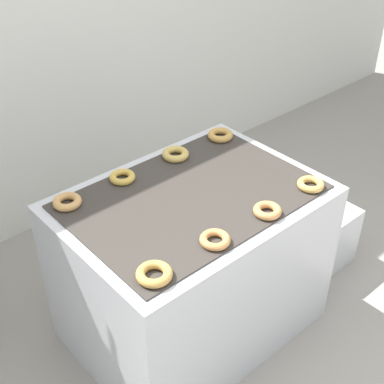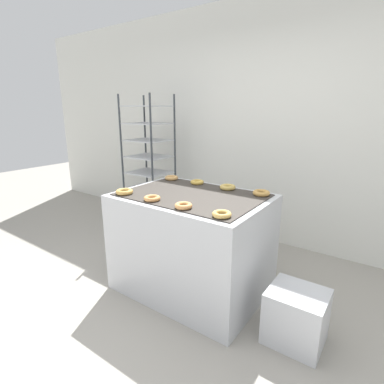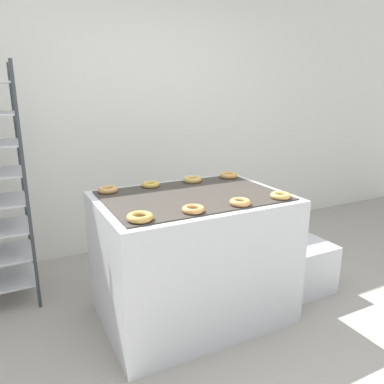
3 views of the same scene
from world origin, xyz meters
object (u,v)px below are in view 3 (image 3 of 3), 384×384
fryer_machine (192,256)px  donut_near_left (140,217)px  donut_near_right (280,196)px  donut_far_midleft (150,184)px  glaze_bin (306,267)px  donut_near_midright (240,202)px  donut_far_left (108,190)px  donut_far_right (229,175)px  donut_near_midleft (193,209)px  donut_far_midright (192,179)px

fryer_machine → donut_near_left: size_ratio=8.60×
donut_near_right → donut_far_midleft: bearing=134.6°
glaze_bin → donut_near_midright: donut_near_midright is taller
donut_near_right → donut_near_left: bearing=179.5°
fryer_machine → donut_far_left: (-0.48, 0.32, 0.47)m
donut_far_right → glaze_bin: bearing=-41.7°
glaze_bin → donut_near_left: donut_near_left is taller
fryer_machine → glaze_bin: size_ratio=3.22×
donut_near_midleft → donut_far_left: (-0.33, 0.65, 0.00)m
donut_near_right → donut_far_right: bearing=89.0°
donut_near_left → donut_far_right: 1.16m
donut_near_midleft → donut_far_midleft: 0.65m
donut_near_midleft → donut_far_right: donut_far_right is taller
donut_near_left → donut_near_midleft: bearing=-0.7°
fryer_machine → glaze_bin: bearing=-6.8°
donut_near_midleft → donut_far_left: size_ratio=0.99×
donut_near_midleft → glaze_bin: bearing=10.4°
donut_near_right → donut_far_left: 1.16m
donut_near_right → donut_far_midright: bearing=115.6°
donut_far_right → donut_far_midleft: bearing=178.9°
donut_near_right → donut_far_right: 0.64m
donut_near_midleft → donut_near_left: bearing=179.3°
donut_near_left → donut_near_right: (0.96, -0.01, -0.00)m
fryer_machine → donut_far_left: 0.75m
fryer_machine → donut_near_left: (-0.48, -0.32, 0.47)m
donut_near_left → donut_near_midright: donut_near_left is taller
glaze_bin → donut_far_right: size_ratio=2.75×
donut_near_left → donut_far_midright: bearing=44.9°
glaze_bin → donut_far_left: bearing=163.2°
glaze_bin → donut_near_right: donut_near_right is taller
donut_near_midleft → donut_far_midleft: (-0.01, 0.65, 0.00)m
fryer_machine → donut_far_midright: 0.59m
fryer_machine → donut_near_right: bearing=-34.5°
donut_far_midleft → donut_far_midright: 0.34m
donut_near_midleft → donut_far_midright: bearing=63.4°
glaze_bin → donut_far_midleft: (-1.14, 0.44, 0.72)m
donut_near_right → donut_near_midright: bearing=-179.1°
fryer_machine → donut_near_midright: size_ratio=9.67×
donut_near_midleft → donut_near_right: same height
donut_near_midright → donut_far_midright: size_ratio=0.91×
donut_near_midleft → donut_near_midright: bearing=-1.6°
glaze_bin → donut_far_right: bearing=138.3°
glaze_bin → donut_far_left: donut_far_left is taller
donut_near_midright → donut_far_left: same height
fryer_machine → donut_near_midleft: size_ratio=9.48×
donut_near_midright → donut_far_midright: (0.01, 0.65, 0.00)m
donut_far_midright → donut_near_midleft: bearing=-116.6°
donut_near_midleft → donut_far_left: bearing=116.8°
donut_far_midright → donut_far_right: size_ratio=1.00×
donut_far_midleft → donut_near_midright: bearing=-63.4°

